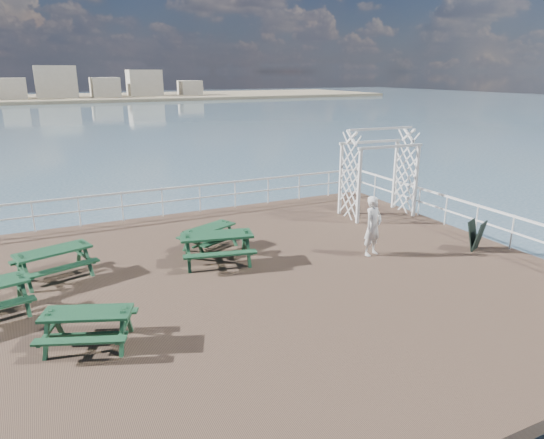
{
  "coord_description": "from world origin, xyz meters",
  "views": [
    {
      "loc": [
        -3.92,
        -10.9,
        5.27
      ],
      "look_at": [
        1.98,
        1.4,
        1.1
      ],
      "focal_mm": 32.0,
      "sensor_mm": 36.0,
      "label": 1
    }
  ],
  "objects_px": {
    "person": "(373,226)",
    "picnic_table_e": "(217,242)",
    "picnic_table_b": "(54,257)",
    "picnic_table_d": "(88,321)",
    "picnic_table_c": "(210,233)",
    "trellis_arbor": "(378,177)"
  },
  "relations": [
    {
      "from": "person",
      "to": "picnic_table_e",
      "type": "bearing_deg",
      "value": 145.26
    },
    {
      "from": "picnic_table_b",
      "to": "picnic_table_e",
      "type": "relative_size",
      "value": 0.96
    },
    {
      "from": "picnic_table_d",
      "to": "picnic_table_b",
      "type": "bearing_deg",
      "value": 118.1
    },
    {
      "from": "picnic_table_d",
      "to": "picnic_table_e",
      "type": "height_order",
      "value": "picnic_table_e"
    },
    {
      "from": "picnic_table_e",
      "to": "picnic_table_c",
      "type": "bearing_deg",
      "value": 93.32
    },
    {
      "from": "trellis_arbor",
      "to": "picnic_table_c",
      "type": "bearing_deg",
      "value": -169.17
    },
    {
      "from": "picnic_table_c",
      "to": "person",
      "type": "xyz_separation_m",
      "value": [
        4.19,
        -2.6,
        0.39
      ]
    },
    {
      "from": "trellis_arbor",
      "to": "person",
      "type": "xyz_separation_m",
      "value": [
        -2.74,
        -3.38,
        -0.57
      ]
    },
    {
      "from": "picnic_table_d",
      "to": "person",
      "type": "xyz_separation_m",
      "value": [
        8.18,
        1.67,
        0.36
      ]
    },
    {
      "from": "picnic_table_c",
      "to": "picnic_table_e",
      "type": "bearing_deg",
      "value": -123.31
    },
    {
      "from": "picnic_table_d",
      "to": "trellis_arbor",
      "type": "xyz_separation_m",
      "value": [
        10.92,
        5.04,
        0.94
      ]
    },
    {
      "from": "picnic_table_b",
      "to": "trellis_arbor",
      "type": "relative_size",
      "value": 0.67
    },
    {
      "from": "trellis_arbor",
      "to": "picnic_table_e",
      "type": "bearing_deg",
      "value": -159.94
    },
    {
      "from": "picnic_table_c",
      "to": "person",
      "type": "bearing_deg",
      "value": -56.11
    },
    {
      "from": "picnic_table_e",
      "to": "person",
      "type": "bearing_deg",
      "value": -5.23
    },
    {
      "from": "picnic_table_b",
      "to": "picnic_table_c",
      "type": "distance_m",
      "value": 4.46
    },
    {
      "from": "picnic_table_e",
      "to": "person",
      "type": "relative_size",
      "value": 1.28
    },
    {
      "from": "picnic_table_b",
      "to": "picnic_table_c",
      "type": "bearing_deg",
      "value": -11.64
    },
    {
      "from": "picnic_table_d",
      "to": "person",
      "type": "bearing_deg",
      "value": 32.9
    },
    {
      "from": "picnic_table_b",
      "to": "picnic_table_d",
      "type": "relative_size",
      "value": 1.05
    },
    {
      "from": "picnic_table_b",
      "to": "picnic_table_d",
      "type": "bearing_deg",
      "value": -99.72
    },
    {
      "from": "picnic_table_b",
      "to": "picnic_table_c",
      "type": "relative_size",
      "value": 1.09
    }
  ]
}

